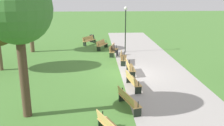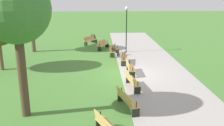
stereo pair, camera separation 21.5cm
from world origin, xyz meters
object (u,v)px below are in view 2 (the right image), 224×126
object	(u,v)px
bench_1	(103,44)
bench_5	(132,81)
bench_3	(123,57)
bench_0	(90,40)
bench_2	(114,50)
tree_1	(16,11)
tree_3	(30,0)
lamp_post	(127,21)
trash_bin	(93,38)
bench_4	(130,67)
bench_6	(127,100)
person_seated	(115,49)

from	to	relation	value
bench_1	bench_5	xyz separation A→B (m)	(10.84, 1.58, 0.00)
bench_3	bench_5	world-z (taller)	same
bench_0	bench_2	xyz separation A→B (m)	(5.02, 2.32, 0.00)
bench_0	tree_1	distance (m)	17.14
tree_3	lamp_post	xyz separation A→B (m)	(0.54, 8.89, -1.90)
bench_1	trash_bin	distance (m)	4.01
bench_1	trash_bin	world-z (taller)	bench_1
bench_0	trash_bin	bearing A→B (deg)	-157.69
trash_bin	bench_4	bearing A→B (deg)	13.38
tree_3	bench_2	bearing A→B (deg)	76.67
bench_1	bench_4	distance (m)	8.27
bench_1	bench_4	xyz separation A→B (m)	(8.07, 1.78, 0.00)
bench_1	tree_3	xyz separation A→B (m)	(0.78, -6.67, 4.36)
bench_6	tree_1	world-z (taller)	tree_1
bench_5	bench_1	bearing A→B (deg)	179.94
bench_0	lamp_post	bearing A→B (deg)	76.93
bench_2	bench_1	bearing A→B (deg)	-142.62
tree_1	lamp_post	world-z (taller)	tree_1
bench_5	tree_1	world-z (taller)	tree_1
bench_4	lamp_post	world-z (taller)	lamp_post
bench_2	trash_bin	distance (m)	6.78
person_seated	bench_5	bearing A→B (deg)	20.32
tree_3	bench_3	bearing A→B (deg)	61.26
bench_0	bench_6	bearing A→B (deg)	41.63
bench_5	tree_1	xyz separation A→B (m)	(3.14, -5.34, 4.31)
bench_6	trash_bin	xyz separation A→B (m)	(-17.42, -2.04, -0.07)
bench_3	tree_1	distance (m)	11.06
bench_0	bench_1	size ratio (longest dim) A/B	0.96
bench_6	bench_5	bearing A→B (deg)	150.91
tree_1	trash_bin	xyz separation A→B (m)	(-17.85, 2.70, -4.38)
bench_5	bench_6	world-z (taller)	same
bench_3	bench_2	bearing A→B (deg)	-159.24
bench_6	tree_3	size ratio (longest dim) A/B	0.31
bench_5	trash_bin	distance (m)	14.95
bench_0	bench_4	bearing A→B (deg)	49.91
bench_1	bench_2	xyz separation A→B (m)	(2.59, 0.98, 0.00)
bench_2	tree_1	distance (m)	13.07
bench_3	person_seated	world-z (taller)	person_seated
trash_bin	bench_2	bearing A→B (deg)	17.55
bench_2	bench_3	xyz separation A→B (m)	(2.71, 0.60, 0.00)
bench_1	lamp_post	xyz separation A→B (m)	(1.32, 2.22, 2.46)
bench_1	lamp_post	world-z (taller)	lamp_post
bench_0	trash_bin	world-z (taller)	bench_0
bench_3	bench_4	size ratio (longest dim) A/B	1.02
bench_2	tree_1	size ratio (longest dim) A/B	0.32
bench_0	tree_1	world-z (taller)	tree_1
bench_1	person_seated	world-z (taller)	person_seated
tree_3	bench_0	bearing A→B (deg)	121.07
tree_1	bench_0	bearing A→B (deg)	171.62
bench_2	lamp_post	distance (m)	3.04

